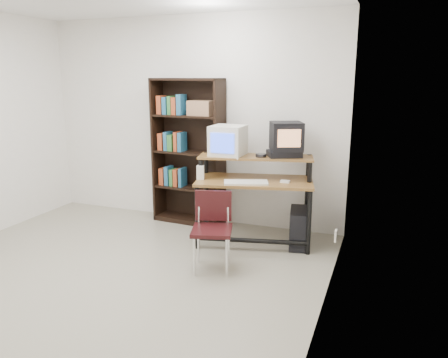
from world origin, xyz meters
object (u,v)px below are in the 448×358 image
(crt_monitor, at_px, (228,141))
(pc_tower, at_px, (299,228))
(crt_tv, at_px, (286,136))
(bookshelf, at_px, (189,150))
(computer_desk, at_px, (255,183))
(school_chair, at_px, (212,223))

(crt_monitor, height_order, pc_tower, crt_monitor)
(crt_monitor, height_order, crt_tv, crt_tv)
(crt_monitor, xyz_separation_m, pc_tower, (0.85, -0.01, -0.93))
(crt_tv, xyz_separation_m, bookshelf, (-1.30, 0.20, -0.27))
(computer_desk, height_order, bookshelf, bookshelf)
(computer_desk, height_order, school_chair, computer_desk)
(computer_desk, relative_size, school_chair, 1.83)
(computer_desk, distance_m, crt_monitor, 0.56)
(crt_tv, distance_m, school_chair, 1.35)
(computer_desk, bearing_deg, school_chair, -115.14)
(crt_monitor, relative_size, pc_tower, 0.84)
(computer_desk, height_order, crt_monitor, crt_monitor)
(crt_monitor, relative_size, school_chair, 0.50)
(crt_tv, relative_size, bookshelf, 0.24)
(pc_tower, bearing_deg, crt_tv, 133.42)
(pc_tower, relative_size, school_chair, 0.59)
(crt_tv, distance_m, pc_tower, 1.03)
(computer_desk, distance_m, bookshelf, 1.10)
(crt_monitor, xyz_separation_m, school_chair, (0.16, -0.87, -0.68))
(crt_tv, bearing_deg, computer_desk, -170.27)
(crt_monitor, distance_m, school_chair, 1.12)
(computer_desk, xyz_separation_m, pc_tower, (0.51, 0.04, -0.49))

